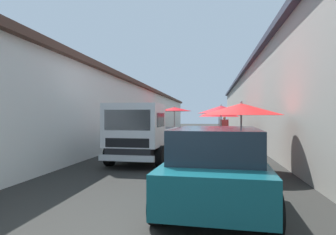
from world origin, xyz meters
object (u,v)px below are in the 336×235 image
(fruit_stall_mid_lane, at_px, (220,114))
(fruit_stall_far_left, at_px, (219,116))
(fruit_stall_near_right, at_px, (241,118))
(vendor_by_crates, at_px, (224,126))
(parked_scooter, at_px, (226,147))
(hatchback_car, at_px, (217,165))
(delivery_truck, at_px, (141,134))
(fruit_stall_near_left, at_px, (174,113))

(fruit_stall_mid_lane, relative_size, fruit_stall_far_left, 0.95)
(fruit_stall_near_right, bearing_deg, vendor_by_crates, -0.25)
(fruit_stall_far_left, relative_size, parked_scooter, 1.54)
(hatchback_car, height_order, parked_scooter, hatchback_car)
(delivery_truck, height_order, vendor_by_crates, delivery_truck)
(fruit_stall_mid_lane, xyz_separation_m, fruit_stall_near_right, (-6.44, -0.42, -0.16))
(vendor_by_crates, bearing_deg, delivery_truck, 163.39)
(fruit_stall_mid_lane, height_order, parked_scooter, fruit_stall_mid_lane)
(fruit_stall_far_left, xyz_separation_m, vendor_by_crates, (2.95, -0.43, -0.75))
(delivery_truck, distance_m, vendor_by_crates, 11.94)
(parked_scooter, bearing_deg, delivery_truck, 118.80)
(parked_scooter, bearing_deg, fruit_stall_near_right, -173.58)
(delivery_truck, bearing_deg, fruit_stall_near_left, 1.72)
(fruit_stall_near_left, xyz_separation_m, hatchback_car, (-16.15, -2.93, -1.17))
(fruit_stall_near_right, height_order, delivery_truck, fruit_stall_near_right)
(parked_scooter, bearing_deg, fruit_stall_mid_lane, 1.76)
(fruit_stall_near_left, height_order, parked_scooter, fruit_stall_near_left)
(vendor_by_crates, bearing_deg, hatchback_car, 176.96)
(fruit_stall_far_left, xyz_separation_m, hatchback_car, (-12.76, 0.40, -0.97))
(fruit_stall_near_right, distance_m, vendor_by_crates, 12.48)
(fruit_stall_near_left, xyz_separation_m, fruit_stall_near_right, (-12.90, -3.71, -0.29))
(delivery_truck, bearing_deg, fruit_stall_near_right, -106.88)
(fruit_stall_far_left, distance_m, hatchback_car, 12.81)
(fruit_stall_near_right, bearing_deg, fruit_stall_near_left, 16.06)
(fruit_stall_far_left, distance_m, delivery_truck, 9.02)
(fruit_stall_mid_lane, relative_size, hatchback_car, 0.62)
(hatchback_car, bearing_deg, fruit_stall_mid_lane, -2.14)
(hatchback_car, bearing_deg, parked_scooter, -4.59)
(fruit_stall_near_left, relative_size, delivery_truck, 0.53)
(hatchback_car, bearing_deg, delivery_truck, 31.11)
(fruit_stall_near_left, relative_size, parked_scooter, 1.56)
(fruit_stall_mid_lane, bearing_deg, fruit_stall_near_right, -176.28)
(fruit_stall_near_left, relative_size, vendor_by_crates, 1.60)
(delivery_truck, bearing_deg, vendor_by_crates, -16.61)
(fruit_stall_near_right, bearing_deg, hatchback_car, 166.48)
(fruit_stall_mid_lane, height_order, delivery_truck, fruit_stall_mid_lane)
(fruit_stall_far_left, bearing_deg, fruit_stall_near_right, -177.71)
(fruit_stall_near_left, bearing_deg, vendor_by_crates, -96.65)
(fruit_stall_mid_lane, distance_m, fruit_stall_far_left, 3.07)
(fruit_stall_near_left, distance_m, delivery_truck, 11.92)
(fruit_stall_far_left, distance_m, vendor_by_crates, 3.07)
(fruit_stall_far_left, bearing_deg, vendor_by_crates, -8.39)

